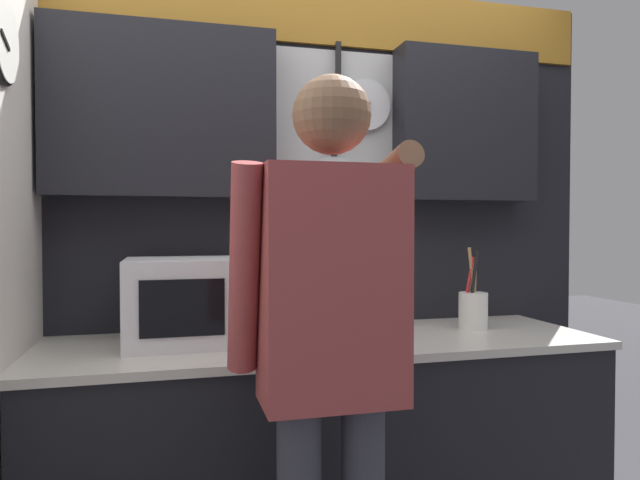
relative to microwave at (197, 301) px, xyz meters
The scene contains 6 objects.
base_cabinet_counter 0.77m from the microwave, ahead, with size 2.12×0.67×0.89m.
back_wall_unit 0.67m from the microwave, 28.76° to the left, with size 2.69×0.20×2.37m.
microwave is the anchor object (origin of this frame).
knife_block 0.38m from the microwave, ahead, with size 0.11×0.15×0.28m.
utensil_crock 1.14m from the microwave, ahead, with size 0.12×0.12×0.34m.
person 0.74m from the microwave, 64.05° to the right, with size 0.54×0.67×1.72m.
Camera 1 is at (-0.58, -2.10, 1.32)m, focal length 32.00 mm.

